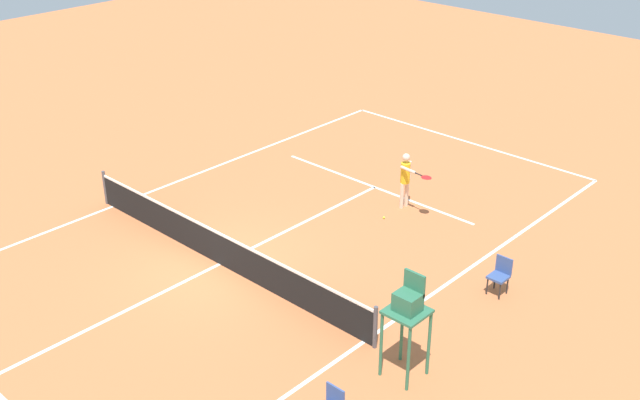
# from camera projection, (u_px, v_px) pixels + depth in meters

# --- Properties ---
(ground_plane) EXTENTS (60.00, 60.00, 0.00)m
(ground_plane) POSITION_uv_depth(u_px,v_px,m) (220.00, 264.00, 20.25)
(ground_plane) COLOR #C66B3D
(court_lines) EXTENTS (9.95, 23.40, 0.01)m
(court_lines) POSITION_uv_depth(u_px,v_px,m) (220.00, 264.00, 20.25)
(court_lines) COLOR white
(court_lines) RESTS_ON ground
(tennis_net) EXTENTS (10.55, 0.10, 1.07)m
(tennis_net) POSITION_uv_depth(u_px,v_px,m) (219.00, 248.00, 20.03)
(tennis_net) COLOR #4C4C51
(tennis_net) RESTS_ON ground
(player_serving) EXTENTS (1.27, 0.68, 1.73)m
(player_serving) POSITION_uv_depth(u_px,v_px,m) (406.00, 176.00, 22.73)
(player_serving) COLOR beige
(player_serving) RESTS_ON ground
(tennis_ball) EXTENTS (0.07, 0.07, 0.07)m
(tennis_ball) POSITION_uv_depth(u_px,v_px,m) (384.00, 218.00, 22.53)
(tennis_ball) COLOR #CCE033
(tennis_ball) RESTS_ON ground
(umpire_chair) EXTENTS (0.80, 0.80, 2.41)m
(umpire_chair) POSITION_uv_depth(u_px,v_px,m) (408.00, 310.00, 15.54)
(umpire_chair) COLOR #2D6B4C
(umpire_chair) RESTS_ON ground
(courtside_chair_mid) EXTENTS (0.44, 0.46, 0.95)m
(courtside_chair_mid) POSITION_uv_depth(u_px,v_px,m) (500.00, 274.00, 18.80)
(courtside_chair_mid) COLOR #262626
(courtside_chair_mid) RESTS_ON ground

